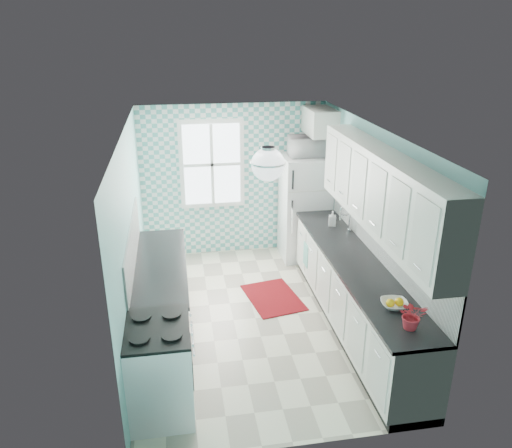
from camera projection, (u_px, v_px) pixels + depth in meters
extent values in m
cube|color=beige|center=(255.00, 319.00, 6.64)|extent=(3.00, 4.40, 0.02)
cube|color=white|center=(255.00, 130.00, 5.70)|extent=(3.00, 4.40, 0.02)
cube|color=#7BC2C0|center=(234.00, 180.00, 8.20)|extent=(3.00, 0.02, 2.50)
cube|color=#7BC2C0|center=(298.00, 333.00, 4.15)|extent=(3.00, 0.02, 2.50)
cube|color=#7BC2C0|center=(131.00, 240.00, 5.94)|extent=(0.02, 4.40, 2.50)
cube|color=#7BC2C0|center=(371.00, 224.00, 6.40)|extent=(0.02, 4.40, 2.50)
cube|color=#53AAA4|center=(234.00, 181.00, 8.18)|extent=(3.00, 0.01, 2.50)
cube|color=white|center=(212.00, 164.00, 7.99)|extent=(1.04, 0.05, 1.44)
cube|color=white|center=(212.00, 165.00, 7.97)|extent=(0.90, 0.02, 1.30)
cube|color=white|center=(381.00, 241.00, 6.05)|extent=(0.02, 3.60, 0.51)
cube|color=white|center=(132.00, 246.00, 5.90)|extent=(0.02, 2.15, 0.51)
cube|color=silver|center=(381.00, 191.00, 5.58)|extent=(0.33, 3.20, 0.90)
cube|color=silver|center=(319.00, 121.00, 7.67)|extent=(0.40, 0.74, 0.40)
cylinder|color=silver|center=(268.00, 149.00, 4.98)|extent=(0.14, 0.14, 0.04)
cylinder|color=silver|center=(268.00, 156.00, 5.01)|extent=(0.02, 0.02, 0.12)
sphere|color=white|center=(268.00, 164.00, 5.04)|extent=(0.34, 0.34, 0.34)
cube|color=white|center=(354.00, 296.00, 6.29)|extent=(0.60, 3.60, 0.90)
cube|color=black|center=(356.00, 263.00, 6.11)|extent=(0.63, 3.60, 0.04)
cube|color=white|center=(162.00, 299.00, 6.22)|extent=(0.60, 2.15, 0.90)
cube|color=black|center=(160.00, 265.00, 6.05)|extent=(0.63, 2.15, 0.04)
cube|color=white|center=(305.00, 208.00, 8.13)|extent=(0.75, 0.71, 1.72)
cube|color=silver|center=(311.00, 191.00, 7.66)|extent=(0.73, 0.01, 0.02)
cube|color=silver|center=(293.00, 180.00, 7.52)|extent=(0.03, 0.03, 0.30)
cube|color=silver|center=(292.00, 217.00, 7.74)|extent=(0.03, 0.03, 0.54)
cube|color=white|center=(160.00, 369.00, 4.91)|extent=(0.62, 0.79, 0.94)
cube|color=black|center=(156.00, 329.00, 4.74)|extent=(0.62, 0.79, 0.03)
cube|color=black|center=(192.00, 361.00, 4.94)|extent=(0.01, 0.52, 0.31)
cube|color=silver|center=(335.00, 234.00, 6.93)|extent=(0.57, 0.48, 0.12)
cylinder|color=silver|center=(350.00, 220.00, 6.89)|extent=(0.02, 0.02, 0.30)
torus|color=silver|center=(345.00, 208.00, 6.81)|extent=(0.16, 0.02, 0.16)
cube|color=maroon|center=(273.00, 297.00, 7.13)|extent=(0.84, 1.07, 0.02)
cube|color=#64BFB5|center=(306.00, 255.00, 7.34)|extent=(0.02, 0.23, 0.35)
imported|color=white|center=(394.00, 304.00, 5.10)|extent=(0.31, 0.31, 0.07)
imported|color=#9F2037|center=(412.00, 315.00, 4.71)|extent=(0.30, 0.27, 0.29)
imported|color=#93B3D0|center=(332.00, 218.00, 7.15)|extent=(0.12, 0.12, 0.22)
imported|color=white|center=(307.00, 146.00, 7.75)|extent=(0.59, 0.42, 0.31)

